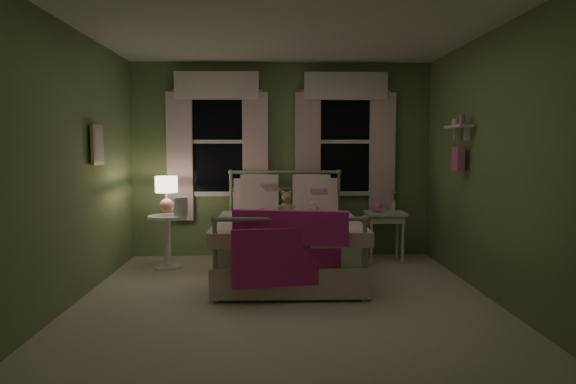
{
  "coord_description": "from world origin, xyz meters",
  "views": [
    {
      "loc": [
        -0.12,
        -4.83,
        1.48
      ],
      "look_at": [
        0.04,
        0.61,
        1.0
      ],
      "focal_mm": 32.0,
      "sensor_mm": 36.0,
      "label": 1
    }
  ],
  "objects_px": {
    "nightstand_left": "(167,234)",
    "table_lamp": "(166,190)",
    "child_right": "(309,194)",
    "bed": "(287,243)",
    "nightstand_right": "(385,219)",
    "teddy_bear": "(286,205)",
    "child_left": "(263,190)"
  },
  "relations": [
    {
      "from": "child_right",
      "to": "child_left",
      "type": "bearing_deg",
      "value": 5.45
    },
    {
      "from": "bed",
      "to": "nightstand_left",
      "type": "xyz_separation_m",
      "value": [
        -1.45,
        0.42,
        0.03
      ]
    },
    {
      "from": "nightstand_right",
      "to": "child_right",
      "type": "bearing_deg",
      "value": -164.41
    },
    {
      "from": "bed",
      "to": "child_left",
      "type": "distance_m",
      "value": 0.76
    },
    {
      "from": "nightstand_right",
      "to": "bed",
      "type": "bearing_deg",
      "value": -151.29
    },
    {
      "from": "teddy_bear",
      "to": "nightstand_right",
      "type": "height_order",
      "value": "teddy_bear"
    },
    {
      "from": "bed",
      "to": "nightstand_right",
      "type": "relative_size",
      "value": 3.18
    },
    {
      "from": "teddy_bear",
      "to": "nightstand_left",
      "type": "xyz_separation_m",
      "value": [
        -1.45,
        0.16,
        -0.37
      ]
    },
    {
      "from": "bed",
      "to": "nightstand_right",
      "type": "xyz_separation_m",
      "value": [
        1.28,
        0.7,
        0.17
      ]
    },
    {
      "from": "table_lamp",
      "to": "nightstand_right",
      "type": "height_order",
      "value": "table_lamp"
    },
    {
      "from": "table_lamp",
      "to": "child_right",
      "type": "bearing_deg",
      "value": -0.01
    },
    {
      "from": "teddy_bear",
      "to": "table_lamp",
      "type": "height_order",
      "value": "table_lamp"
    },
    {
      "from": "bed",
      "to": "child_right",
      "type": "bearing_deg",
      "value": 56.4
    },
    {
      "from": "bed",
      "to": "child_left",
      "type": "xyz_separation_m",
      "value": [
        -0.28,
        0.42,
        0.57
      ]
    },
    {
      "from": "bed",
      "to": "teddy_bear",
      "type": "xyz_separation_m",
      "value": [
        -0.0,
        0.26,
        0.41
      ]
    },
    {
      "from": "child_right",
      "to": "table_lamp",
      "type": "distance_m",
      "value": 1.73
    },
    {
      "from": "child_right",
      "to": "teddy_bear",
      "type": "xyz_separation_m",
      "value": [
        -0.28,
        -0.16,
        -0.11
      ]
    },
    {
      "from": "child_right",
      "to": "nightstand_right",
      "type": "distance_m",
      "value": 1.09
    },
    {
      "from": "bed",
      "to": "table_lamp",
      "type": "xyz_separation_m",
      "value": [
        -1.45,
        0.42,
        0.57
      ]
    },
    {
      "from": "child_right",
      "to": "bed",
      "type": "bearing_deg",
      "value": 61.85
    },
    {
      "from": "child_right",
      "to": "nightstand_right",
      "type": "xyz_separation_m",
      "value": [
        1.0,
        0.28,
        -0.35
      ]
    },
    {
      "from": "nightstand_right",
      "to": "child_left",
      "type": "bearing_deg",
      "value": -169.87
    },
    {
      "from": "bed",
      "to": "nightstand_right",
      "type": "height_order",
      "value": "bed"
    },
    {
      "from": "table_lamp",
      "to": "nightstand_right",
      "type": "bearing_deg",
      "value": 5.83
    },
    {
      "from": "child_left",
      "to": "teddy_bear",
      "type": "bearing_deg",
      "value": 142.96
    },
    {
      "from": "child_right",
      "to": "teddy_bear",
      "type": "distance_m",
      "value": 0.34
    },
    {
      "from": "table_lamp",
      "to": "teddy_bear",
      "type": "bearing_deg",
      "value": -6.26
    },
    {
      "from": "child_right",
      "to": "nightstand_left",
      "type": "relative_size",
      "value": 1.03
    },
    {
      "from": "child_left",
      "to": "nightstand_right",
      "type": "xyz_separation_m",
      "value": [
        1.56,
        0.28,
        -0.4
      ]
    },
    {
      "from": "child_left",
      "to": "teddy_bear",
      "type": "relative_size",
      "value": 2.59
    },
    {
      "from": "nightstand_left",
      "to": "table_lamp",
      "type": "height_order",
      "value": "table_lamp"
    },
    {
      "from": "teddy_bear",
      "to": "nightstand_right",
      "type": "bearing_deg",
      "value": 18.87
    }
  ]
}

